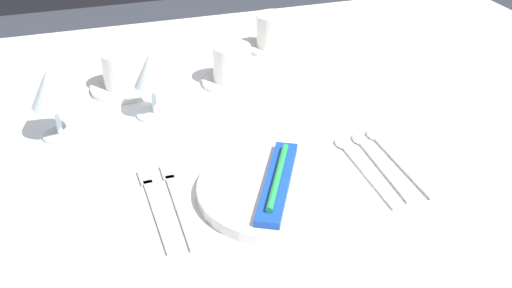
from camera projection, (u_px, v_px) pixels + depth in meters
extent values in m
cube|color=white|center=(230.00, 124.00, 1.13)|extent=(1.80, 1.10, 0.04)
cube|color=white|center=(177.00, 64.00, 1.63)|extent=(1.80, 0.01, 0.18)
cylinder|color=brown|center=(435.00, 120.00, 1.90)|extent=(0.07, 0.07, 0.70)
cylinder|color=white|center=(280.00, 189.00, 0.91)|extent=(0.25, 0.25, 0.02)
cube|color=blue|center=(280.00, 181.00, 0.90)|extent=(0.13, 0.20, 0.01)
cylinder|color=green|center=(281.00, 175.00, 0.89)|extent=(0.09, 0.15, 0.01)
cube|color=beige|center=(181.00, 211.00, 0.87)|extent=(0.01, 0.18, 0.00)
cube|color=beige|center=(168.00, 172.00, 0.96)|extent=(0.02, 0.04, 0.00)
cube|color=beige|center=(159.00, 215.00, 0.86)|extent=(0.02, 0.18, 0.00)
cube|color=beige|center=(146.00, 178.00, 0.94)|extent=(0.02, 0.04, 0.00)
cube|color=beige|center=(369.00, 176.00, 0.95)|extent=(0.02, 0.18, 0.00)
ellipsoid|color=beige|center=(343.00, 144.00, 1.03)|extent=(0.03, 0.04, 0.01)
cube|color=beige|center=(385.00, 170.00, 0.96)|extent=(0.02, 0.18, 0.00)
ellipsoid|color=beige|center=(360.00, 139.00, 1.04)|extent=(0.03, 0.04, 0.01)
cube|color=beige|center=(403.00, 166.00, 0.97)|extent=(0.02, 0.18, 0.00)
ellipsoid|color=beige|center=(374.00, 135.00, 1.06)|extent=(0.03, 0.04, 0.01)
cylinder|color=white|center=(232.00, 81.00, 1.24)|extent=(0.13, 0.13, 0.01)
cylinder|color=white|center=(232.00, 62.00, 1.22)|extent=(0.08, 0.08, 0.07)
torus|color=white|center=(250.00, 58.00, 1.23)|extent=(0.05, 0.01, 0.05)
cylinder|color=white|center=(274.00, 47.00, 1.40)|extent=(0.12, 0.12, 0.01)
cylinder|color=white|center=(274.00, 30.00, 1.37)|extent=(0.08, 0.08, 0.07)
torus|color=white|center=(291.00, 27.00, 1.38)|extent=(0.05, 0.01, 0.05)
cylinder|color=white|center=(125.00, 87.00, 1.22)|extent=(0.14, 0.14, 0.01)
cylinder|color=white|center=(123.00, 69.00, 1.19)|extent=(0.08, 0.08, 0.07)
torus|color=white|center=(143.00, 65.00, 1.20)|extent=(0.05, 0.01, 0.05)
cylinder|color=silver|center=(155.00, 114.00, 1.12)|extent=(0.07, 0.07, 0.01)
cylinder|color=silver|center=(154.00, 99.00, 1.11)|extent=(0.01, 0.01, 0.06)
cone|color=silver|center=(151.00, 69.00, 1.07)|extent=(0.07, 0.07, 0.06)
cylinder|color=silver|center=(61.00, 135.00, 1.06)|extent=(0.06, 0.06, 0.01)
cylinder|color=silver|center=(58.00, 119.00, 1.04)|extent=(0.01, 0.01, 0.06)
cone|color=silver|center=(51.00, 86.00, 1.00)|extent=(0.08, 0.08, 0.07)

